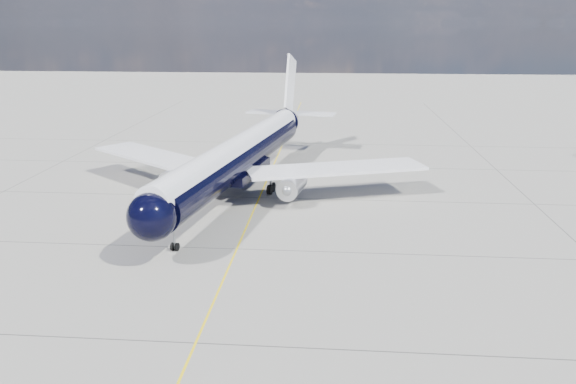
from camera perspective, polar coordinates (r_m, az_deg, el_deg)
name	(u,v)px	position (r m, az deg, el deg)	size (l,w,h in m)	color
ground	(265,185)	(67.76, -2.38, 0.68)	(320.00, 320.00, 0.00)	gray
taxiway_centerline	(259,198)	(63.01, -2.93, -0.57)	(0.16, 160.00, 0.01)	yellow
main_airliner	(243,153)	(64.36, -4.63, 3.93)	(40.90, 50.28, 14.58)	black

